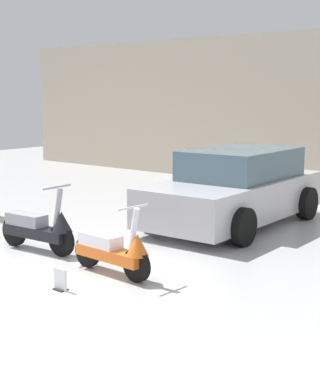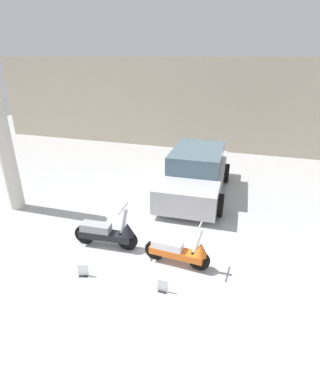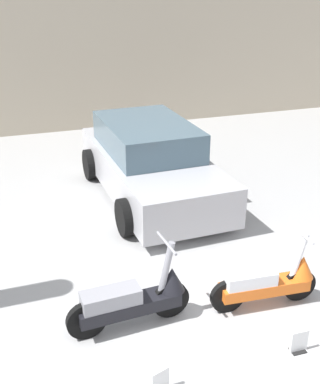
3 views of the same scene
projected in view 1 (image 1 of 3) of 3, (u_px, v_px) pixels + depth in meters
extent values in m
plane|color=#B2B2B2|center=(1.00, 276.00, 7.43)|extent=(28.00, 28.00, 0.00)
cube|color=beige|center=(312.00, 110.00, 14.00)|extent=(19.60, 0.12, 3.76)
cylinder|color=black|center=(61.00, 241.00, 8.30)|extent=(0.45, 0.10, 0.45)
cylinder|color=black|center=(14.00, 231.00, 8.87)|extent=(0.45, 0.10, 0.45)
cube|color=black|center=(37.00, 232.00, 8.57)|extent=(1.18, 0.34, 0.16)
cube|color=gray|center=(27.00, 219.00, 8.67)|extent=(0.67, 0.30, 0.18)
cylinder|color=gray|center=(58.00, 209.00, 8.25)|extent=(0.21, 0.09, 0.63)
cylinder|color=gray|center=(57.00, 187.00, 8.20)|extent=(0.06, 0.52, 0.03)
cone|color=black|center=(62.00, 222.00, 8.24)|extent=(0.32, 0.32, 0.29)
cylinder|color=black|center=(137.00, 265.00, 7.16)|extent=(0.42, 0.10, 0.42)
cylinder|color=black|center=(87.00, 252.00, 7.78)|extent=(0.42, 0.10, 0.42)
cube|color=orange|center=(111.00, 254.00, 7.46)|extent=(1.11, 0.33, 0.15)
cube|color=white|center=(100.00, 240.00, 7.57)|extent=(0.63, 0.29, 0.16)
cylinder|color=white|center=(133.00, 231.00, 7.12)|extent=(0.20, 0.09, 0.59)
cylinder|color=white|center=(133.00, 207.00, 7.07)|extent=(0.06, 0.48, 0.03)
cone|color=orange|center=(137.00, 245.00, 7.10)|extent=(0.30, 0.30, 0.27)
cube|color=#B7B7BC|center=(234.00, 197.00, 10.27)|extent=(1.74, 3.93, 0.65)
cube|color=slate|center=(241.00, 163.00, 10.35)|extent=(1.49, 2.22, 0.51)
cylinder|color=black|center=(242.00, 227.00, 8.85)|extent=(0.22, 0.60, 0.59)
cylinder|color=black|center=(154.00, 213.00, 9.85)|extent=(0.22, 0.60, 0.59)
cylinder|color=black|center=(307.00, 203.00, 10.75)|extent=(0.22, 0.60, 0.59)
cylinder|color=black|center=(227.00, 194.00, 11.74)|extent=(0.22, 0.60, 0.59)
cube|color=black|center=(61.00, 289.00, 6.90)|extent=(0.16, 0.12, 0.01)
cube|color=white|center=(60.00, 279.00, 6.88)|extent=(0.20, 0.03, 0.26)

